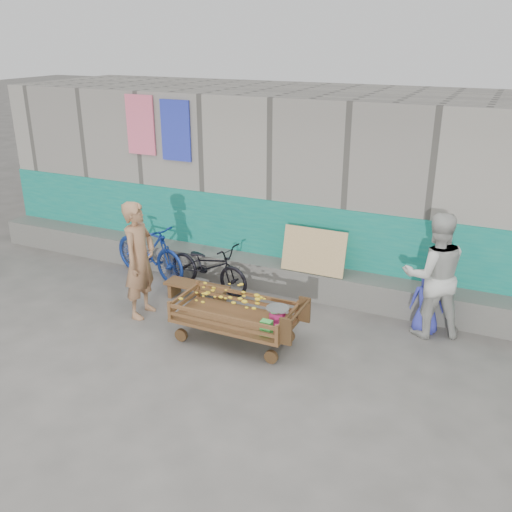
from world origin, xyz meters
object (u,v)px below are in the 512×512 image
at_px(bicycle_blue, 149,250).
at_px(child, 427,301).
at_px(woman, 434,275).
at_px(bench, 197,288).
at_px(vendor_man, 140,260).
at_px(banana_cart, 232,308).
at_px(bicycle_dark, 208,266).

bearing_deg(bicycle_blue, child, -75.40).
distance_m(woman, child, 0.41).
relative_size(bench, vendor_man, 0.60).
relative_size(banana_cart, woman, 1.00).
xyz_separation_m(bicycle_dark, bicycle_blue, (-1.14, 0.00, 0.09)).
bearing_deg(woman, bicycle_dark, -23.59).
height_order(bicycle_dark, bicycle_blue, bicycle_blue).
xyz_separation_m(vendor_man, bicycle_dark, (0.45, 1.19, -0.46)).
height_order(banana_cart, child, child).
xyz_separation_m(bench, bicycle_blue, (-1.17, 0.43, 0.30)).
bearing_deg(bicycle_dark, vendor_man, 169.19).
relative_size(banana_cart, bench, 1.69).
distance_m(bench, woman, 3.56).
height_order(vendor_man, child, vendor_man).
distance_m(bicycle_dark, bicycle_blue, 1.15).
xyz_separation_m(child, bicycle_blue, (-4.58, -0.02, 0.02)).
height_order(bench, woman, woman).
height_order(bench, child, child).
height_order(banana_cart, bench, banana_cart).
bearing_deg(bicycle_dark, woman, -79.91).
height_order(banana_cart, woman, woman).
distance_m(vendor_man, child, 4.09).
relative_size(banana_cart, child, 1.87).
relative_size(banana_cart, vendor_man, 1.01).
relative_size(bench, child, 1.11).
bearing_deg(vendor_man, woman, -77.13).
bearing_deg(banana_cart, bench, 140.19).
height_order(bench, bicycle_blue, bicycle_blue).
distance_m(vendor_man, bicycle_blue, 1.42).
bearing_deg(child, bicycle_dark, -6.35).
bearing_deg(bench, vendor_man, -121.97).
xyz_separation_m(bench, woman, (3.46, 0.43, 0.69)).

